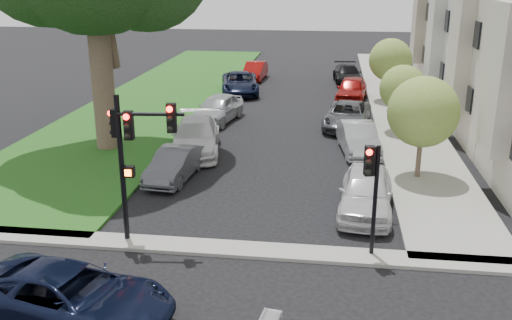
# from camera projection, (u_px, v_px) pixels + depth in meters

# --- Properties ---
(ground) EXTENTS (140.00, 140.00, 0.00)m
(ground) POSITION_uv_depth(u_px,v_px,m) (232.00, 285.00, 15.80)
(ground) COLOR black
(ground) RESTS_ON ground
(grass_strip) EXTENTS (8.00, 44.00, 0.12)m
(grass_strip) POSITION_uv_depth(u_px,v_px,m) (164.00, 95.00, 39.48)
(grass_strip) COLOR #1A5414
(grass_strip) RESTS_ON ground
(sidewalk_right) EXTENTS (3.50, 44.00, 0.12)m
(sidewalk_right) POSITION_uv_depth(u_px,v_px,m) (396.00, 102.00, 37.49)
(sidewalk_right) COLOR gray
(sidewalk_right) RESTS_ON ground
(sidewalk_cross) EXTENTS (60.00, 1.00, 0.12)m
(sidewalk_cross) POSITION_uv_depth(u_px,v_px,m) (243.00, 250.00, 17.66)
(sidewalk_cross) COLOR gray
(sidewalk_cross) RESTS_ON ground
(small_tree_a) EXTENTS (2.88, 2.88, 4.32)m
(small_tree_a) POSITION_uv_depth(u_px,v_px,m) (423.00, 112.00, 22.89)
(small_tree_a) COLOR #4A3226
(small_tree_a) RESTS_ON ground
(small_tree_b) EXTENTS (2.43, 2.43, 3.65)m
(small_tree_b) POSITION_uv_depth(u_px,v_px,m) (403.00, 88.00, 29.72)
(small_tree_b) COLOR #4A3226
(small_tree_b) RESTS_ON ground
(small_tree_c) EXTENTS (2.76, 2.76, 4.15)m
(small_tree_c) POSITION_uv_depth(u_px,v_px,m) (390.00, 60.00, 36.81)
(small_tree_c) COLOR #4A3226
(small_tree_c) RESTS_ON ground
(traffic_signal_main) EXTENTS (2.34, 0.61, 4.79)m
(traffic_signal_main) POSITION_uv_depth(u_px,v_px,m) (132.00, 143.00, 17.29)
(traffic_signal_main) COLOR black
(traffic_signal_main) RESTS_ON ground
(traffic_signal_secondary) EXTENTS (0.48, 0.38, 3.53)m
(traffic_signal_secondary) POSITION_uv_depth(u_px,v_px,m) (372.00, 181.00, 16.60)
(traffic_signal_secondary) COLOR black
(traffic_signal_secondary) RESTS_ON ground
(car_cross_near) EXTENTS (5.60, 3.41, 1.45)m
(car_cross_near) POSITION_uv_depth(u_px,v_px,m) (70.00, 297.00, 13.89)
(car_cross_near) COLOR black
(car_cross_near) RESTS_ON ground
(car_parked_0) EXTENTS (2.22, 4.74, 1.57)m
(car_parked_0) POSITION_uv_depth(u_px,v_px,m) (366.00, 192.00, 20.28)
(car_parked_0) COLOR silver
(car_parked_0) RESTS_ON ground
(car_parked_1) EXTENTS (2.10, 4.53, 1.44)m
(car_parked_1) POSITION_uv_depth(u_px,v_px,m) (358.00, 139.00, 26.95)
(car_parked_1) COLOR #999BA0
(car_parked_1) RESTS_ON ground
(car_parked_2) EXTENTS (2.93, 5.23, 1.38)m
(car_parked_2) POSITION_uv_depth(u_px,v_px,m) (347.00, 115.00, 31.36)
(car_parked_2) COLOR #3F4247
(car_parked_2) RESTS_ON ground
(car_parked_3) EXTENTS (2.38, 4.78, 1.56)m
(car_parked_3) POSITION_uv_depth(u_px,v_px,m) (352.00, 89.00, 37.77)
(car_parked_3) COLOR maroon
(car_parked_3) RESTS_ON ground
(car_parked_4) EXTENTS (2.39, 5.02, 1.41)m
(car_parked_4) POSITION_uv_depth(u_px,v_px,m) (348.00, 74.00, 43.54)
(car_parked_4) COLOR black
(car_parked_4) RESTS_ON ground
(car_parked_5) EXTENTS (1.74, 4.08, 1.31)m
(car_parked_5) POSITION_uv_depth(u_px,v_px,m) (174.00, 165.00, 23.55)
(car_parked_5) COLOR #3F4247
(car_parked_5) RESTS_ON ground
(car_parked_6) EXTENTS (3.12, 5.71, 1.57)m
(car_parked_6) POSITION_uv_depth(u_px,v_px,m) (196.00, 136.00, 27.04)
(car_parked_6) COLOR silver
(car_parked_6) RESTS_ON ground
(car_parked_7) EXTENTS (2.69, 4.89, 1.58)m
(car_parked_7) POSITION_uv_depth(u_px,v_px,m) (218.00, 108.00, 32.51)
(car_parked_7) COLOR #999BA0
(car_parked_7) RESTS_ON ground
(car_parked_8) EXTENTS (3.45, 5.76, 1.50)m
(car_parked_8) POSITION_uv_depth(u_px,v_px,m) (240.00, 83.00, 39.95)
(car_parked_8) COLOR black
(car_parked_8) RESTS_ON ground
(car_parked_9) EXTENTS (1.64, 4.25, 1.38)m
(car_parked_9) POSITION_uv_depth(u_px,v_px,m) (255.00, 71.00, 45.11)
(car_parked_9) COLOR maroon
(car_parked_9) RESTS_ON ground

